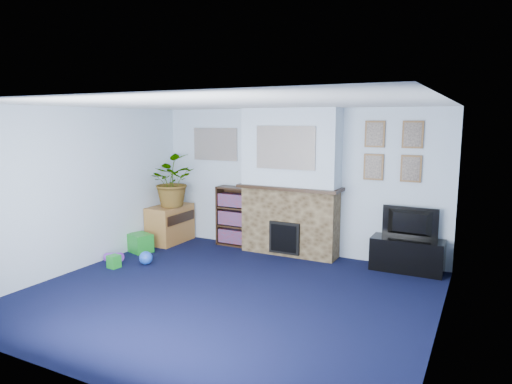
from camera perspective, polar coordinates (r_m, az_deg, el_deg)
The scene contains 26 objects.
floor at distance 5.98m, azimuth -3.70°, elevation -12.69°, with size 5.00×4.50×0.01m, color black.
ceiling at distance 5.57m, azimuth -3.95°, elevation 10.95°, with size 5.00×4.50×0.01m, color white.
wall_back at distance 7.65m, azimuth 4.89°, elevation 1.36°, with size 5.00×0.04×2.40m, color silver.
wall_front at distance 3.94m, azimuth -20.98°, elevation -6.37°, with size 5.00×0.04×2.40m, color silver.
wall_left at distance 7.25m, azimuth -21.02°, elevation 0.38°, with size 0.04×4.50×2.40m, color silver.
wall_right at distance 4.88m, azimuth 22.28°, elevation -3.58°, with size 0.04×4.50×2.40m, color silver.
chimney_breast at distance 7.46m, azimuth 4.29°, elevation 1.05°, with size 1.72×0.50×2.40m.
collage_main at distance 7.21m, azimuth 3.69°, elevation 5.55°, with size 1.00×0.03×0.68m, color gray.
collage_left at distance 8.29m, azimuth -5.11°, elevation 5.97°, with size 0.90×0.03×0.58m, color gray.
portrait_tl at distance 7.17m, azimuth 14.64°, elevation 7.02°, with size 0.30×0.03×0.40m, color brown.
portrait_tr at distance 7.07m, azimuth 19.02°, elevation 6.81°, with size 0.30×0.03×0.40m, color brown.
portrait_bl at distance 7.20m, azimuth 14.48°, elevation 3.05°, with size 0.30×0.03×0.40m, color brown.
portrait_br at distance 7.10m, azimuth 18.81°, elevation 2.78°, with size 0.30×0.03×0.40m, color brown.
tv_stand at distance 7.14m, azimuth 18.36°, elevation -7.61°, with size 1.03×0.43×0.49m, color black.
television at distance 7.04m, azimuth 18.58°, elevation -3.72°, with size 0.80×0.10×0.46m, color black.
bookshelf at distance 8.12m, azimuth -2.81°, elevation -3.18°, with size 0.58×0.28×1.05m.
sideboard at distance 8.48m, azimuth -10.68°, elevation -3.85°, with size 0.48×0.87×0.67m, color #9C6732.
potted_plant at distance 8.28m, azimuth -10.78°, elevation 1.37°, with size 0.83×0.72×0.92m, color #26661E.
mantel_clock at distance 7.43m, azimuth 3.92°, elevation 1.30°, with size 0.09×0.05×0.12m, color gold.
mantel_candle at distance 7.32m, azimuth 6.02°, elevation 1.24°, with size 0.05×0.05×0.17m, color #B2BFC6.
mantel_teddy at distance 7.68m, azimuth -0.10°, elevation 1.53°, with size 0.14×0.14×0.14m, color slate.
mantel_can at distance 7.17m, azimuth 9.38°, elevation 0.85°, with size 0.06×0.06×0.13m, color #198C26.
green_crate at distance 8.01m, azimuth -14.29°, elevation -6.27°, with size 0.38×0.31×0.31m, color #198C26.
toy_ball at distance 7.31m, azimuth -13.60°, elevation -8.12°, with size 0.21×0.21×0.21m, color blue.
toy_block at distance 7.28m, azimuth -17.35°, elevation -8.19°, with size 0.16×0.16×0.19m, color #198C26.
toy_tube at distance 7.60m, azimuth -17.35°, elevation -7.78°, with size 0.14×0.14×0.31m, color purple.
Camera 1 is at (2.87, -4.77, 2.20)m, focal length 32.00 mm.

